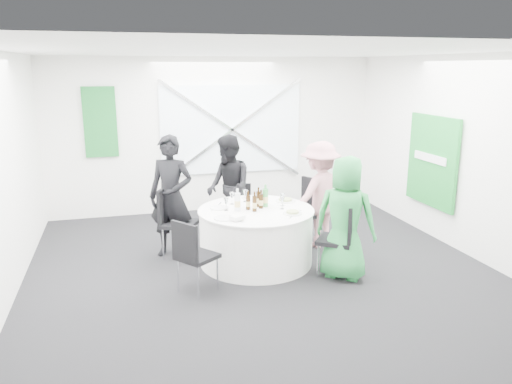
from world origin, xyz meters
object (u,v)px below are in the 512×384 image
object	(u,v)px
chair_front_left	(192,251)
person_woman_green	(345,218)
banquet_table	(256,236)
chair_back	(241,206)
person_man_back_left	(171,197)
clear_water_bottle	(237,202)
person_man_back	(229,188)
person_woman_pink	(320,195)
chair_back_left	(173,217)
chair_front_right	(343,234)
green_water_bottle	(265,198)
chair_back_right	(307,206)

from	to	relation	value
chair_front_left	person_woman_green	size ratio (longest dim) A/B	0.57
banquet_table	chair_back	xyz separation A→B (m)	(0.09, 1.19, 0.09)
banquet_table	chair_back	bearing A→B (deg)	85.92
person_man_back_left	chair_back	bearing A→B (deg)	56.68
person_man_back_left	clear_water_bottle	distance (m)	1.00
person_man_back	person_woman_pink	distance (m)	1.40
person_woman_pink	person_woman_green	bearing A→B (deg)	61.98
chair_back_left	clear_water_bottle	distance (m)	1.01
chair_front_right	chair_front_left	world-z (taller)	chair_front_right
clear_water_bottle	person_woman_green	bearing A→B (deg)	-32.69
chair_front_right	person_man_back_left	bearing A→B (deg)	-85.45
chair_front_right	clear_water_bottle	size ratio (longest dim) A/B	3.19
chair_front_right	green_water_bottle	distance (m)	1.18
chair_back_left	green_water_bottle	distance (m)	1.33
chair_back_left	person_woman_green	bearing A→B (deg)	-95.89
chair_front_right	green_water_bottle	bearing A→B (deg)	-98.91
chair_front_right	person_man_back	size ratio (longest dim) A/B	0.59
chair_back_right	chair_front_left	xyz separation A→B (m)	(-1.91, -1.24, -0.06)
chair_back_right	person_man_back_left	xyz separation A→B (m)	(-2.00, 0.08, 0.27)
person_woman_pink	person_man_back	bearing A→B (deg)	-50.02
banquet_table	chair_front_left	size ratio (longest dim) A/B	1.73
chair_back_right	chair_front_right	world-z (taller)	chair_back_right
chair_back	chair_front_right	bearing A→B (deg)	-61.92
banquet_table	green_water_bottle	xyz separation A→B (m)	(0.16, 0.10, 0.50)
clear_water_bottle	person_man_back_left	bearing A→B (deg)	144.31
person_woman_green	chair_front_left	bearing A→B (deg)	38.19
chair_back	person_man_back_left	world-z (taller)	person_man_back_left
chair_front_left	person_man_back	distance (m)	2.04
chair_front_left	chair_back	bearing A→B (deg)	-65.76
banquet_table	person_man_back	bearing A→B (deg)	96.92
banquet_table	chair_back_right	size ratio (longest dim) A/B	1.55
chair_back_left	person_man_back_left	xyz separation A→B (m)	(-0.01, 0.03, 0.28)
banquet_table	person_woman_pink	xyz separation A→B (m)	(1.09, 0.41, 0.41)
chair_front_right	person_man_back_left	xyz separation A→B (m)	(-2.00, 1.31, 0.30)
chair_back	person_woman_pink	world-z (taller)	person_woman_pink
chair_front_right	green_water_bottle	size ratio (longest dim) A/B	3.12
person_woman_green	green_water_bottle	distance (m)	1.17
person_man_back	green_water_bottle	xyz separation A→B (m)	(0.29, -1.00, 0.07)
chair_back_right	person_man_back	distance (m)	1.24
person_man_back_left	clear_water_bottle	xyz separation A→B (m)	(0.81, -0.58, 0.02)
clear_water_bottle	green_water_bottle	bearing A→B (deg)	13.29
banquet_table	chair_back_left	size ratio (longest dim) A/B	1.57
chair_front_left	person_man_back	size ratio (longest dim) A/B	0.56
person_woman_pink	green_water_bottle	bearing A→B (deg)	-2.03
chair_back	person_woman_pink	size ratio (longest dim) A/B	0.52
banquet_table	person_woman_pink	size ratio (longest dim) A/B	0.99
banquet_table	chair_front_right	size ratio (longest dim) A/B	1.62
banquet_table	chair_front_right	world-z (taller)	chair_front_right
person_man_back	clear_water_bottle	bearing A→B (deg)	-13.25
chair_front_left	green_water_bottle	distance (m)	1.45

